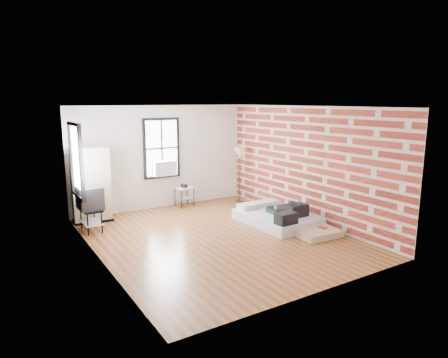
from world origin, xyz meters
TOP-DOWN VIEW (x-y plane):
  - ground at (0.00, 0.00)m, footprint 6.00×6.00m
  - room_shell at (0.23, 0.36)m, footprint 5.02×6.02m
  - mattress_main at (1.75, 0.09)m, footprint 1.44×1.92m
  - mattress_bare at (1.94, -0.38)m, footprint 1.05×1.83m
  - wardrobe at (-2.00, 2.65)m, footprint 0.97×0.61m
  - side_table at (0.54, 2.72)m, footprint 0.52×0.44m
  - floor_lamp at (2.15, 2.34)m, footprint 0.34×0.34m
  - tv_stand at (-2.21, 1.90)m, footprint 0.53×0.74m

SIDE VIEW (x-z plane):
  - ground at x=0.00m, z-range 0.00..0.00m
  - mattress_bare at x=1.94m, z-range -0.08..0.31m
  - mattress_main at x=1.75m, z-range -0.14..0.46m
  - side_table at x=0.54m, z-range 0.11..0.74m
  - tv_stand at x=-2.21m, z-range 0.22..1.25m
  - wardrobe at x=-2.00m, z-range 0.00..1.82m
  - floor_lamp at x=2.15m, z-range 0.56..2.16m
  - room_shell at x=0.23m, z-range 0.33..3.14m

